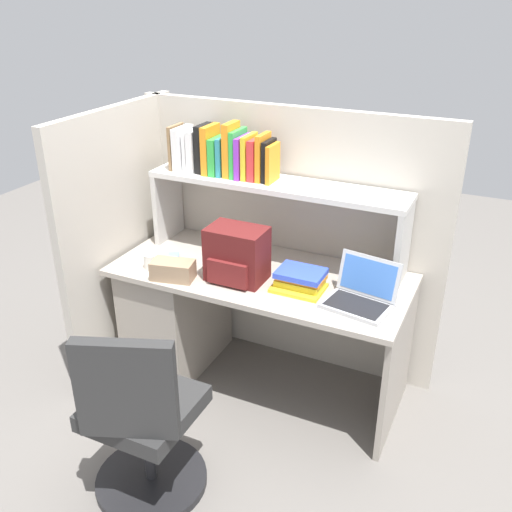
# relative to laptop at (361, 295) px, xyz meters

# --- Properties ---
(ground_plane) EXTENTS (8.00, 8.00, 0.00)m
(ground_plane) POSITION_rel_laptop_xyz_m (-0.58, 0.09, -0.78)
(ground_plane) COLOR slate
(desk) EXTENTS (1.60, 0.70, 0.73)m
(desk) POSITION_rel_laptop_xyz_m (-0.97, 0.09, -0.38)
(desk) COLOR #AAA093
(desk) RESTS_ON ground_plane
(cubicle_partition_rear) EXTENTS (1.84, 0.05, 1.55)m
(cubicle_partition_rear) POSITION_rel_laptop_xyz_m (-0.58, 0.47, -0.01)
(cubicle_partition_rear) COLOR #BCB5A8
(cubicle_partition_rear) RESTS_ON ground_plane
(cubicle_partition_left) EXTENTS (0.05, 1.06, 1.55)m
(cubicle_partition_left) POSITION_rel_laptop_xyz_m (-1.43, 0.04, -0.01)
(cubicle_partition_left) COLOR #BCB5A8
(cubicle_partition_left) RESTS_ON ground_plane
(overhead_hutch) EXTENTS (1.44, 0.28, 0.45)m
(overhead_hutch) POSITION_rel_laptop_xyz_m (-0.58, 0.29, 0.30)
(overhead_hutch) COLOR beige
(overhead_hutch) RESTS_ON desk
(reference_books_on_shelf) EXTENTS (0.61, 0.18, 0.29)m
(reference_books_on_shelf) POSITION_rel_laptop_xyz_m (-0.90, 0.29, 0.52)
(reference_books_on_shelf) COLOR olive
(reference_books_on_shelf) RESTS_ON overhead_hutch
(laptop) EXTENTS (0.35, 0.30, 0.22)m
(laptop) POSITION_rel_laptop_xyz_m (0.00, 0.00, 0.00)
(laptop) COLOR #B7BABF
(laptop) RESTS_ON desk
(backpack) EXTENTS (0.30, 0.23, 0.29)m
(backpack) POSITION_rel_laptop_xyz_m (-0.66, -0.02, 0.09)
(backpack) COLOR #591919
(backpack) RESTS_ON desk
(computer_mouse) EXTENTS (0.10, 0.12, 0.03)m
(computer_mouse) POSITION_rel_laptop_xyz_m (-1.08, 0.01, -0.03)
(computer_mouse) COLOR #7299C6
(computer_mouse) RESTS_ON desk
(paper_cup) EXTENTS (0.08, 0.08, 0.09)m
(paper_cup) POSITION_rel_laptop_xyz_m (-1.14, -0.11, -0.01)
(paper_cup) COLOR white
(paper_cup) RESTS_ON desk
(tissue_box) EXTENTS (0.24, 0.16, 0.10)m
(tissue_box) POSITION_rel_laptop_xyz_m (-0.96, -0.16, -0.00)
(tissue_box) COLOR #9E7F60
(tissue_box) RESTS_ON desk
(desk_book_stack) EXTENTS (0.26, 0.20, 0.10)m
(desk_book_stack) POSITION_rel_laptop_xyz_m (-0.32, 0.02, -0.00)
(desk_book_stack) COLOR yellow
(desk_book_stack) RESTS_ON desk
(office_chair) EXTENTS (0.53, 0.55, 0.93)m
(office_chair) POSITION_rel_laptop_xyz_m (-0.70, -0.86, -0.39)
(office_chair) COLOR black
(office_chair) RESTS_ON ground_plane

